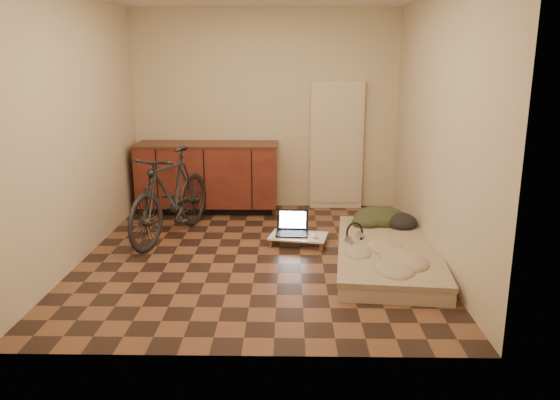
{
  "coord_description": "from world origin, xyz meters",
  "views": [
    {
      "loc": [
        0.32,
        -5.31,
        1.92
      ],
      "look_at": [
        0.23,
        0.13,
        0.55
      ],
      "focal_mm": 35.0,
      "sensor_mm": 36.0,
      "label": 1
    }
  ],
  "objects_px": {
    "futon": "(388,254)",
    "laptop": "(292,229)",
    "bicycle": "(171,190)",
    "lap_desk": "(298,236)"
  },
  "relations": [
    {
      "from": "lap_desk",
      "to": "laptop",
      "type": "xyz_separation_m",
      "value": [
        -0.07,
        0.08,
        0.06
      ]
    },
    {
      "from": "bicycle",
      "to": "laptop",
      "type": "bearing_deg",
      "value": 13.32
    },
    {
      "from": "futon",
      "to": "laptop",
      "type": "height_order",
      "value": "laptop"
    },
    {
      "from": "bicycle",
      "to": "futon",
      "type": "distance_m",
      "value": 2.45
    },
    {
      "from": "futon",
      "to": "lap_desk",
      "type": "height_order",
      "value": "futon"
    },
    {
      "from": "bicycle",
      "to": "futon",
      "type": "height_order",
      "value": "bicycle"
    },
    {
      "from": "bicycle",
      "to": "lap_desk",
      "type": "bearing_deg",
      "value": 10.53
    },
    {
      "from": "bicycle",
      "to": "laptop",
      "type": "height_order",
      "value": "bicycle"
    },
    {
      "from": "lap_desk",
      "to": "futon",
      "type": "bearing_deg",
      "value": -20.71
    },
    {
      "from": "futon",
      "to": "bicycle",
      "type": "bearing_deg",
      "value": 168.29
    }
  ]
}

